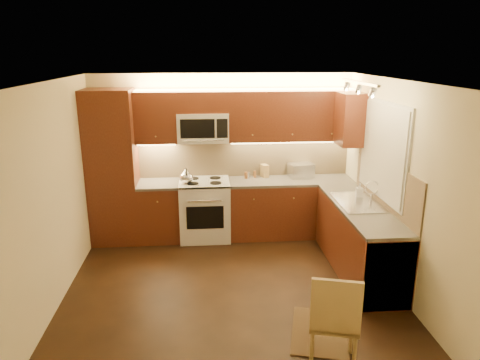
{
  "coord_description": "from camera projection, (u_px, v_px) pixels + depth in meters",
  "views": [
    {
      "loc": [
        -0.31,
        -4.79,
        2.81
      ],
      "look_at": [
        0.15,
        0.55,
        1.25
      ],
      "focal_mm": 33.1,
      "sensor_mm": 36.0,
      "label": 1
    }
  ],
  "objects": [
    {
      "name": "floor",
      "position": [
        232.0,
        291.0,
        5.39
      ],
      "size": [
        4.0,
        4.0,
        0.01
      ],
      "primitive_type": "cube",
      "color": "black",
      "rests_on": "ground"
    },
    {
      "name": "ceiling",
      "position": [
        230.0,
        82.0,
        4.69
      ],
      "size": [
        4.0,
        4.0,
        0.01
      ],
      "primitive_type": "cube",
      "color": "beige",
      "rests_on": "ground"
    },
    {
      "name": "wall_back",
      "position": [
        223.0,
        155.0,
        6.95
      ],
      "size": [
        4.0,
        0.01,
        2.5
      ],
      "primitive_type": "cube",
      "color": "beige",
      "rests_on": "ground"
    },
    {
      "name": "wall_front",
      "position": [
        249.0,
        281.0,
        3.13
      ],
      "size": [
        4.0,
        0.01,
        2.5
      ],
      "primitive_type": "cube",
      "color": "beige",
      "rests_on": "ground"
    },
    {
      "name": "wall_left",
      "position": [
        50.0,
        198.0,
        4.88
      ],
      "size": [
        0.01,
        4.0,
        2.5
      ],
      "primitive_type": "cube",
      "color": "beige",
      "rests_on": "ground"
    },
    {
      "name": "wall_right",
      "position": [
        400.0,
        189.0,
        5.2
      ],
      "size": [
        0.01,
        4.0,
        2.5
      ],
      "primitive_type": "cube",
      "color": "beige",
      "rests_on": "ground"
    },
    {
      "name": "pantry",
      "position": [
        113.0,
        168.0,
        6.56
      ],
      "size": [
        0.7,
        0.6,
        2.3
      ],
      "primitive_type": "cube",
      "color": "#451A0E",
      "rests_on": "floor"
    },
    {
      "name": "base_cab_back_left",
      "position": [
        160.0,
        212.0,
        6.81
      ],
      "size": [
        0.62,
        0.6,
        0.86
      ],
      "primitive_type": "cube",
      "color": "#451A0E",
      "rests_on": "floor"
    },
    {
      "name": "counter_back_left",
      "position": [
        159.0,
        184.0,
        6.69
      ],
      "size": [
        0.62,
        0.6,
        0.04
      ],
      "primitive_type": "cube",
      "color": "#3B3835",
      "rests_on": "base_cab_back_left"
    },
    {
      "name": "base_cab_back_right",
      "position": [
        290.0,
        208.0,
        6.98
      ],
      "size": [
        1.92,
        0.6,
        0.86
      ],
      "primitive_type": "cube",
      "color": "#451A0E",
      "rests_on": "floor"
    },
    {
      "name": "counter_back_right",
      "position": [
        291.0,
        181.0,
        6.85
      ],
      "size": [
        1.92,
        0.6,
        0.04
      ],
      "primitive_type": "cube",
      "color": "#3B3835",
      "rests_on": "base_cab_back_right"
    },
    {
      "name": "base_cab_right",
      "position": [
        359.0,
        240.0,
        5.79
      ],
      "size": [
        0.6,
        2.0,
        0.86
      ],
      "primitive_type": "cube",
      "color": "#451A0E",
      "rests_on": "floor"
    },
    {
      "name": "counter_right",
      "position": [
        361.0,
        208.0,
        5.66
      ],
      "size": [
        0.6,
        2.0,
        0.04
      ],
      "primitive_type": "cube",
      "color": "#3B3835",
      "rests_on": "base_cab_right"
    },
    {
      "name": "dishwasher",
      "position": [
        379.0,
        265.0,
        5.12
      ],
      "size": [
        0.58,
        0.6,
        0.84
      ],
      "primitive_type": "cube",
      "color": "silver",
      "rests_on": "floor"
    },
    {
      "name": "backsplash_back",
      "position": [
        245.0,
        157.0,
        6.99
      ],
      "size": [
        3.3,
        0.02,
        0.6
      ],
      "primitive_type": "cube",
      "color": "tan",
      "rests_on": "wall_back"
    },
    {
      "name": "backsplash_right",
      "position": [
        386.0,
        184.0,
        5.6
      ],
      "size": [
        0.02,
        2.0,
        0.6
      ],
      "primitive_type": "cube",
      "color": "tan",
      "rests_on": "wall_right"
    },
    {
      "name": "upper_cab_back_left",
      "position": [
        156.0,
        117.0,
        6.53
      ],
      "size": [
        0.62,
        0.35,
        0.75
      ],
      "primitive_type": "cube",
      "color": "#451A0E",
      "rests_on": "wall_back"
    },
    {
      "name": "upper_cab_back_right",
      "position": [
        291.0,
        116.0,
        6.7
      ],
      "size": [
        1.92,
        0.35,
        0.75
      ],
      "primitive_type": "cube",
      "color": "#451A0E",
      "rests_on": "wall_back"
    },
    {
      "name": "upper_cab_bridge",
      "position": [
        202.0,
        102.0,
        6.52
      ],
      "size": [
        0.76,
        0.35,
        0.31
      ],
      "primitive_type": "cube",
      "color": "#451A0E",
      "rests_on": "wall_back"
    },
    {
      "name": "upper_cab_right_corner",
      "position": [
        351.0,
        119.0,
        6.35
      ],
      "size": [
        0.35,
        0.5,
        0.75
      ],
      "primitive_type": "cube",
      "color": "#451A0E",
      "rests_on": "wall_right"
    },
    {
      "name": "stove",
      "position": [
        205.0,
        209.0,
        6.84
      ],
      "size": [
        0.76,
        0.65,
        0.92
      ],
      "primitive_type": null,
      "color": "silver",
      "rests_on": "floor"
    },
    {
      "name": "microwave",
      "position": [
        203.0,
        127.0,
        6.62
      ],
      "size": [
        0.76,
        0.38,
        0.44
      ],
      "primitive_type": null,
      "color": "silver",
      "rests_on": "wall_back"
    },
    {
      "name": "window_frame",
      "position": [
        383.0,
        150.0,
        5.63
      ],
      "size": [
        0.03,
        1.44,
        1.24
      ],
      "primitive_type": "cube",
      "color": "silver",
      "rests_on": "wall_right"
    },
    {
      "name": "window_blinds",
      "position": [
        382.0,
        150.0,
        5.63
      ],
      "size": [
        0.02,
        1.36,
        1.16
      ],
      "primitive_type": "cube",
      "color": "silver",
      "rests_on": "wall_right"
    },
    {
      "name": "sink",
      "position": [
        358.0,
        197.0,
        5.78
      ],
      "size": [
        0.52,
        0.86,
        0.15
      ],
      "primitive_type": null,
      "color": "silver",
      "rests_on": "counter_right"
    },
    {
      "name": "faucet",
      "position": [
        372.0,
        192.0,
        5.78
      ],
      "size": [
        0.2,
        0.04,
        0.3
      ],
      "primitive_type": null,
      "color": "silver",
      "rests_on": "counter_right"
    },
    {
      "name": "track_light_bar",
      "position": [
        359.0,
        82.0,
        5.21
      ],
      "size": [
        0.04,
        1.2,
        0.03
      ],
      "primitive_type": "cube",
      "color": "silver",
      "rests_on": "ceiling"
    },
    {
      "name": "kettle",
      "position": [
        186.0,
        176.0,
        6.56
      ],
      "size": [
        0.23,
        0.23,
        0.24
      ],
      "primitive_type": null,
      "rotation": [
        0.0,
        0.0,
        0.15
      ],
      "color": "silver",
      "rests_on": "stove"
    },
    {
      "name": "toaster_oven",
      "position": [
        301.0,
        170.0,
        6.96
      ],
      "size": [
        0.41,
        0.34,
        0.22
      ],
      "primitive_type": "cube",
      "rotation": [
        0.0,
        0.0,
        0.18
      ],
      "color": "silver",
      "rests_on": "counter_back_right"
    },
    {
      "name": "knife_block",
      "position": [
        265.0,
        171.0,
        6.98
      ],
      "size": [
        0.13,
        0.16,
        0.2
      ],
      "primitive_type": "cube",
      "rotation": [
        0.0,
        0.0,
        0.31
      ],
      "color": "#A08048",
      "rests_on": "counter_back_right"
    },
    {
      "name": "spice_jar_a",
      "position": [
        249.0,
        175.0,
        6.92
      ],
      "size": [
        0.04,
        0.04,
        0.1
      ],
      "primitive_type": "cylinder",
      "rotation": [
        0.0,
        0.0,
        -0.04
      ],
      "color": "silver",
      "rests_on": "counter_back_right"
    },
    {
      "name": "spice_jar_b",
      "position": [
        246.0,
        175.0,
        6.9
      ],
      "size": [
        0.05,
        0.05,
        0.1
      ],
      "primitive_type": "cylinder",
      "rotation": [
        0.0,
        0.0,
        0.03
      ],
      "color": "brown",
      "rests_on": "counter_back_right"
    },
    {
      "name": "spice_jar_c",
      "position": [
        248.0,
        175.0,
        6.92
      ],
      "size": [
        0.05,
        0.05,
        0.09
      ],
      "primitive_type": "cylinder",
      "rotation": [
        0.0,
        0.0,
        -0.16
      ],
      "color": "silver",
      "rests_on": "counter_back_right"
    },
    {
      "name": "spice_jar_d",
      "position": [
        255.0,
        174.0,
        6.96
      ],
      "size": [
        0.05,
        0.05,
        0.1
      ],
      "primitive_type": "cylinder",
      "rotation": [
        0.0,
        0.0,
        -0.29
      ],
      "color": "brown",
      "rests_on": "counter_back_right"
    },
    {
      "name": "soap_bottle",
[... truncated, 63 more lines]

